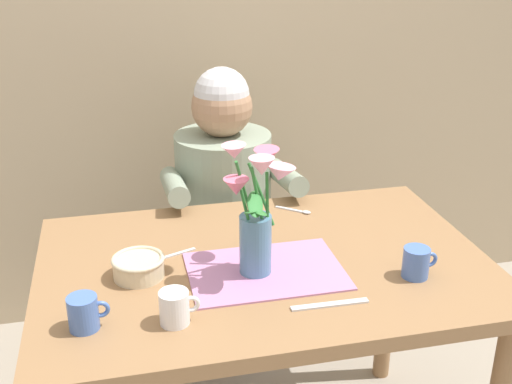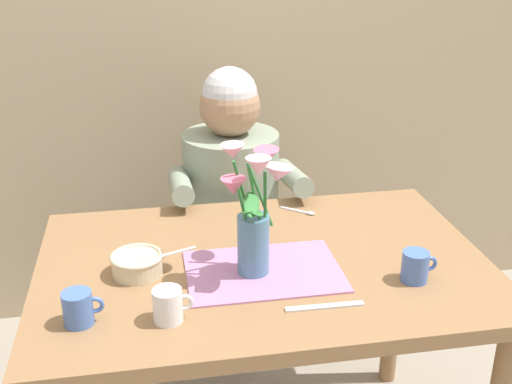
{
  "view_description": "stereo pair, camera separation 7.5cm",
  "coord_description": "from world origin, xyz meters",
  "px_view_note": "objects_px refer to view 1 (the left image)",
  "views": [
    {
      "loc": [
        -0.36,
        -1.46,
        1.58
      ],
      "look_at": [
        -0.01,
        0.05,
        0.92
      ],
      "focal_mm": 44.65,
      "sensor_mm": 36.0,
      "label": 1
    },
    {
      "loc": [
        -0.28,
        -1.47,
        1.58
      ],
      "look_at": [
        -0.01,
        0.05,
        0.92
      ],
      "focal_mm": 44.65,
      "sensor_mm": 36.0,
      "label": 2
    }
  ],
  "objects_px": {
    "flower_vase": "(256,211)",
    "tea_cup": "(84,313)",
    "coffee_cup": "(416,262)",
    "dinner_knife": "(330,305)",
    "ceramic_bowl": "(138,266)",
    "ceramic_mug": "(175,307)",
    "seated_person": "(225,223)"
  },
  "relations": [
    {
      "from": "seated_person",
      "to": "dinner_knife",
      "type": "relative_size",
      "value": 5.97
    },
    {
      "from": "flower_vase",
      "to": "ceramic_mug",
      "type": "distance_m",
      "value": 0.32
    },
    {
      "from": "seated_person",
      "to": "coffee_cup",
      "type": "relative_size",
      "value": 12.2
    },
    {
      "from": "dinner_knife",
      "to": "ceramic_mug",
      "type": "distance_m",
      "value": 0.37
    },
    {
      "from": "flower_vase",
      "to": "tea_cup",
      "type": "distance_m",
      "value": 0.47
    },
    {
      "from": "ceramic_bowl",
      "to": "dinner_knife",
      "type": "xyz_separation_m",
      "value": [
        0.43,
        -0.24,
        -0.03
      ]
    },
    {
      "from": "ceramic_bowl",
      "to": "tea_cup",
      "type": "distance_m",
      "value": 0.24
    },
    {
      "from": "seated_person",
      "to": "coffee_cup",
      "type": "bearing_deg",
      "value": -68.14
    },
    {
      "from": "seated_person",
      "to": "ceramic_mug",
      "type": "height_order",
      "value": "seated_person"
    },
    {
      "from": "flower_vase",
      "to": "coffee_cup",
      "type": "xyz_separation_m",
      "value": [
        0.39,
        -0.11,
        -0.14
      ]
    },
    {
      "from": "seated_person",
      "to": "flower_vase",
      "type": "relative_size",
      "value": 3.31
    },
    {
      "from": "dinner_knife",
      "to": "ceramic_bowl",
      "type": "bearing_deg",
      "value": 152.37
    },
    {
      "from": "ceramic_bowl",
      "to": "ceramic_mug",
      "type": "height_order",
      "value": "ceramic_mug"
    },
    {
      "from": "ceramic_mug",
      "to": "dinner_knife",
      "type": "bearing_deg",
      "value": -1.82
    },
    {
      "from": "dinner_knife",
      "to": "coffee_cup",
      "type": "bearing_deg",
      "value": 18.36
    },
    {
      "from": "ceramic_bowl",
      "to": "tea_cup",
      "type": "height_order",
      "value": "tea_cup"
    },
    {
      "from": "tea_cup",
      "to": "ceramic_mug",
      "type": "bearing_deg",
      "value": -6.88
    },
    {
      "from": "seated_person",
      "to": "tea_cup",
      "type": "height_order",
      "value": "seated_person"
    },
    {
      "from": "coffee_cup",
      "to": "dinner_knife",
      "type": "bearing_deg",
      "value": -162.78
    },
    {
      "from": "ceramic_mug",
      "to": "flower_vase",
      "type": "bearing_deg",
      "value": 37.77
    },
    {
      "from": "flower_vase",
      "to": "dinner_knife",
      "type": "height_order",
      "value": "flower_vase"
    },
    {
      "from": "flower_vase",
      "to": "dinner_knife",
      "type": "xyz_separation_m",
      "value": [
        0.14,
        -0.19,
        -0.17
      ]
    },
    {
      "from": "seated_person",
      "to": "flower_vase",
      "type": "height_order",
      "value": "seated_person"
    },
    {
      "from": "ceramic_bowl",
      "to": "coffee_cup",
      "type": "xyz_separation_m",
      "value": [
        0.69,
        -0.16,
        0.01
      ]
    },
    {
      "from": "ceramic_bowl",
      "to": "tea_cup",
      "type": "xyz_separation_m",
      "value": [
        -0.13,
        -0.2,
        0.01
      ]
    },
    {
      "from": "seated_person",
      "to": "tea_cup",
      "type": "bearing_deg",
      "value": -121.87
    },
    {
      "from": "ceramic_bowl",
      "to": "ceramic_mug",
      "type": "xyz_separation_m",
      "value": [
        0.07,
        -0.23,
        0.01
      ]
    },
    {
      "from": "flower_vase",
      "to": "tea_cup",
      "type": "relative_size",
      "value": 3.68
    },
    {
      "from": "tea_cup",
      "to": "seated_person",
      "type": "bearing_deg",
      "value": 60.72
    },
    {
      "from": "flower_vase",
      "to": "tea_cup",
      "type": "bearing_deg",
      "value": -160.31
    },
    {
      "from": "flower_vase",
      "to": "ceramic_bowl",
      "type": "bearing_deg",
      "value": 170.65
    },
    {
      "from": "tea_cup",
      "to": "coffee_cup",
      "type": "relative_size",
      "value": 1.0
    }
  ]
}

